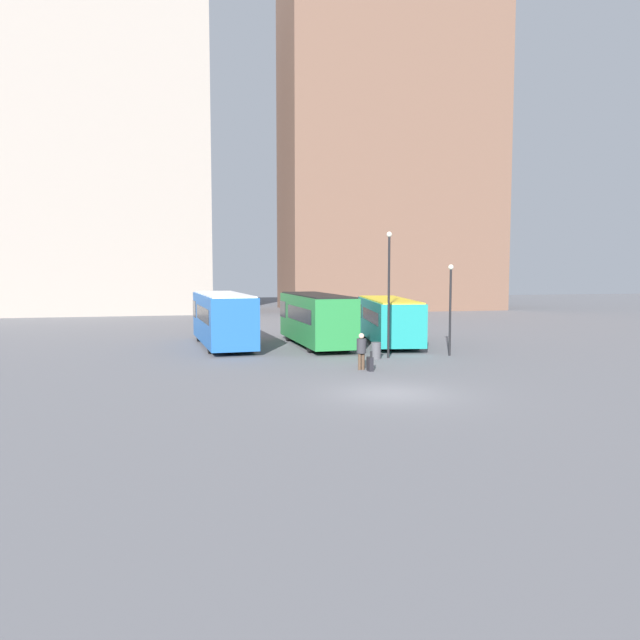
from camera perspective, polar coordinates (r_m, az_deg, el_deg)
name	(u,v)px	position (r m, az deg, el deg)	size (l,w,h in m)	color
ground_plane	(391,394)	(23.44, 6.54, -6.70)	(160.00, 160.00, 0.00)	slate
building_block_left	(67,155)	(71.04, -22.16, 13.81)	(28.68, 11.03, 32.62)	gray
building_block_right	(390,114)	(75.40, 6.40, 18.23)	(24.35, 11.83, 44.66)	brown
bus_0	(223,318)	(37.68, -8.90, 0.21)	(3.25, 9.95, 3.17)	#1E56A3
bus_1	(316,318)	(37.46, -0.40, 0.20)	(2.81, 9.52, 3.11)	#237A38
bus_2	(388,319)	(39.00, 6.25, 0.10)	(4.14, 10.33, 2.78)	#19847F
traveler	(361,348)	(28.63, 3.81, -2.58)	(0.46, 0.46, 1.69)	#4C3828
suitcase	(370,364)	(28.39, 4.59, -4.02)	(0.22, 0.43, 0.93)	black
lamp_post_0	(389,285)	(32.38, 6.32, 3.18)	(0.28, 0.28, 6.53)	black
lamp_post_1	(450,301)	(33.78, 11.83, 1.69)	(0.28, 0.28, 4.86)	black
trash_bin	(376,350)	(32.30, 5.13, -2.79)	(0.52, 0.52, 0.85)	#47474C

